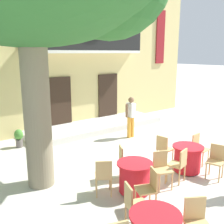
{
  "coord_description": "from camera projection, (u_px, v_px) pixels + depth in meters",
  "views": [
    {
      "loc": [
        -5.61,
        -5.2,
        3.31
      ],
      "look_at": [
        -0.18,
        1.82,
        1.3
      ],
      "focal_mm": 42.19,
      "sensor_mm": 36.0,
      "label": 1
    }
  ],
  "objects": [
    {
      "name": "cafe_chair_middle_3",
      "position": [
        149.0,
        187.0,
        5.58
      ],
      "size": [
        0.53,
        0.53,
        0.91
      ],
      "color": "tan",
      "rests_on": "ground"
    },
    {
      "name": "ground_plane",
      "position": [
        153.0,
        163.0,
        8.09
      ],
      "size": [
        120.0,
        120.0,
        0.0
      ],
      "primitive_type": "plane",
      "color": "beige"
    },
    {
      "name": "pedestrian_mid_plaza",
      "position": [
        131.0,
        115.0,
        10.32
      ],
      "size": [
        0.53,
        0.34,
        1.62
      ],
      "color": "gold",
      "rests_on": "ground"
    },
    {
      "name": "cafe_table_near_tree",
      "position": [
        187.0,
        158.0,
        7.42
      ],
      "size": [
        0.86,
        0.86,
        0.76
      ],
      "color": "red",
      "rests_on": "ground"
    },
    {
      "name": "cafe_chair_front_1",
      "position": [
        197.0,
        220.0,
        4.45
      ],
      "size": [
        0.55,
        0.55,
        0.91
      ],
      "color": "tan",
      "rests_on": "ground"
    },
    {
      "name": "entrance_step_platform",
      "position": [
        96.0,
        126.0,
        11.63
      ],
      "size": [
        6.25,
        1.82,
        0.25
      ],
      "primitive_type": "cube",
      "color": "silver",
      "rests_on": "ground"
    },
    {
      "name": "building_facade",
      "position": [
        63.0,
        43.0,
        13.07
      ],
      "size": [
        13.0,
        5.09,
        7.5
      ],
      "color": "#DBC67F",
      "rests_on": "ground"
    },
    {
      "name": "ground_planter_left",
      "position": [
        19.0,
        137.0,
        9.34
      ],
      "size": [
        0.31,
        0.31,
        0.66
      ],
      "color": "slate",
      "rests_on": "ground"
    },
    {
      "name": "cafe_chair_front_2",
      "position": [
        134.0,
        203.0,
        4.97
      ],
      "size": [
        0.51,
        0.51,
        0.91
      ],
      "color": "tan",
      "rests_on": "ground"
    },
    {
      "name": "cafe_table_middle",
      "position": [
        135.0,
        177.0,
        6.31
      ],
      "size": [
        0.86,
        0.86,
        0.76
      ],
      "color": "red",
      "rests_on": "ground"
    },
    {
      "name": "cafe_chair_middle_1",
      "position": [
        125.0,
        160.0,
        6.99
      ],
      "size": [
        0.54,
        0.54,
        0.91
      ],
      "color": "tan",
      "rests_on": "ground"
    },
    {
      "name": "cafe_chair_near_tree_2",
      "position": [
        199.0,
        147.0,
        7.95
      ],
      "size": [
        0.44,
        0.44,
        0.91
      ],
      "color": "tan",
      "rests_on": "ground"
    },
    {
      "name": "cafe_chair_near_tree_3",
      "position": [
        164.0,
        148.0,
        7.86
      ],
      "size": [
        0.45,
        0.45,
        0.91
      ],
      "color": "tan",
      "rests_on": "ground"
    },
    {
      "name": "cafe_chair_near_tree_1",
      "position": [
        216.0,
        159.0,
        7.02
      ],
      "size": [
        0.5,
        0.5,
        0.91
      ],
      "color": "tan",
      "rests_on": "ground"
    },
    {
      "name": "cafe_chair_middle_0",
      "position": [
        162.0,
        167.0,
        6.55
      ],
      "size": [
        0.52,
        0.52,
        0.91
      ],
      "color": "tan",
      "rests_on": "ground"
    },
    {
      "name": "cafe_chair_middle_2",
      "position": [
        104.0,
        175.0,
        6.13
      ],
      "size": [
        0.55,
        0.55,
        0.91
      ],
      "color": "tan",
      "rests_on": "ground"
    },
    {
      "name": "cafe_chair_near_tree_0",
      "position": [
        179.0,
        163.0,
        6.76
      ],
      "size": [
        0.49,
        0.49,
        0.91
      ],
      "color": "tan",
      "rests_on": "ground"
    }
  ]
}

